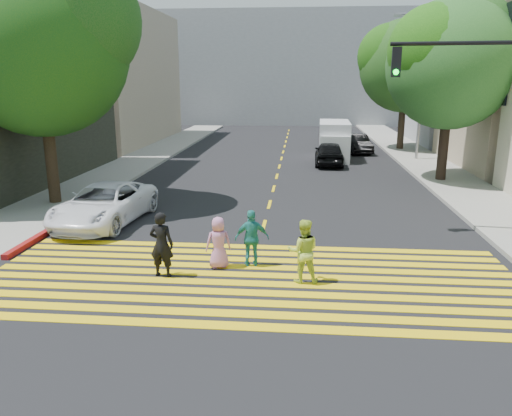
# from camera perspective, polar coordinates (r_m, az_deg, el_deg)

# --- Properties ---
(ground) EXTENTS (120.00, 120.00, 0.00)m
(ground) POSITION_cam_1_polar(r_m,az_deg,el_deg) (11.46, -1.37, -10.58)
(ground) COLOR black
(sidewalk_left) EXTENTS (3.00, 40.00, 0.15)m
(sidewalk_left) POSITION_cam_1_polar(r_m,az_deg,el_deg) (34.07, -11.52, 6.13)
(sidewalk_left) COLOR gray
(sidewalk_left) RESTS_ON ground
(sidewalk_right) EXTENTS (3.00, 60.00, 0.15)m
(sidewalk_right) POSITION_cam_1_polar(r_m,az_deg,el_deg) (26.77, 20.91, 3.25)
(sidewalk_right) COLOR gray
(sidewalk_right) RESTS_ON ground
(curb_red) EXTENTS (0.20, 8.00, 0.16)m
(curb_red) POSITION_cam_1_polar(r_m,az_deg,el_deg) (18.82, -20.54, -1.15)
(curb_red) COLOR maroon
(curb_red) RESTS_ON ground
(crosswalk) EXTENTS (13.40, 5.30, 0.01)m
(crosswalk) POSITION_cam_1_polar(r_m,az_deg,el_deg) (12.61, -0.71, -8.11)
(crosswalk) COLOR yellow
(crosswalk) RESTS_ON ground
(lane_line) EXTENTS (0.12, 34.40, 0.01)m
(lane_line) POSITION_cam_1_polar(r_m,az_deg,el_deg) (33.19, 3.03, 6.07)
(lane_line) COLOR yellow
(lane_line) RESTS_ON ground
(building_left_tan) EXTENTS (12.00, 16.00, 10.00)m
(building_left_tan) POSITION_cam_1_polar(r_m,az_deg,el_deg) (41.99, -19.63, 13.88)
(building_left_tan) COLOR tan
(building_left_tan) RESTS_ON ground
(building_right_grey) EXTENTS (10.00, 10.00, 10.00)m
(building_right_grey) POSITION_cam_1_polar(r_m,az_deg,el_deg) (42.61, 24.76, 13.40)
(building_right_grey) COLOR gray
(building_right_grey) RESTS_ON ground
(backdrop_block) EXTENTS (30.00, 8.00, 12.00)m
(backdrop_block) POSITION_cam_1_polar(r_m,az_deg,el_deg) (58.33, 4.11, 15.58)
(backdrop_block) COLOR gray
(backdrop_block) RESTS_ON ground
(tree_left) EXTENTS (7.65, 7.14, 9.37)m
(tree_left) POSITION_cam_1_polar(r_m,az_deg,el_deg) (20.83, -23.32, 17.40)
(tree_left) COLOR black
(tree_left) RESTS_ON ground
(tree_right_near) EXTENTS (7.44, 7.31, 8.60)m
(tree_right_near) POSITION_cam_1_polar(r_m,az_deg,el_deg) (25.54, 21.58, 15.69)
(tree_right_near) COLOR black
(tree_right_near) RESTS_ON ground
(tree_right_far) EXTENTS (7.36, 6.88, 8.99)m
(tree_right_far) POSITION_cam_1_polar(r_m,az_deg,el_deg) (36.52, 16.90, 15.80)
(tree_right_far) COLOR black
(tree_right_far) RESTS_ON ground
(pedestrian_man) EXTENTS (0.65, 0.47, 1.69)m
(pedestrian_man) POSITION_cam_1_polar(r_m,az_deg,el_deg) (12.75, -10.74, -4.11)
(pedestrian_man) COLOR black
(pedestrian_man) RESTS_ON ground
(pedestrian_woman) EXTENTS (0.81, 0.65, 1.60)m
(pedestrian_woman) POSITION_cam_1_polar(r_m,az_deg,el_deg) (12.23, 5.42, -4.93)
(pedestrian_woman) COLOR #BDD843
(pedestrian_woman) RESTS_ON ground
(pedestrian_child) EXTENTS (0.78, 0.63, 1.38)m
(pedestrian_child) POSITION_cam_1_polar(r_m,az_deg,el_deg) (13.18, -4.30, -3.97)
(pedestrian_child) COLOR #BE74A5
(pedestrian_child) RESTS_ON ground
(pedestrian_extra) EXTENTS (0.96, 0.53, 1.54)m
(pedestrian_extra) POSITION_cam_1_polar(r_m,az_deg,el_deg) (13.24, -0.47, -3.47)
(pedestrian_extra) COLOR teal
(pedestrian_extra) RESTS_ON ground
(white_sedan) EXTENTS (2.72, 5.10, 1.36)m
(white_sedan) POSITION_cam_1_polar(r_m,az_deg,el_deg) (17.97, -16.96, 0.42)
(white_sedan) COLOR white
(white_sedan) RESTS_ON ground
(dark_car_near) EXTENTS (1.72, 4.10, 1.39)m
(dark_car_near) POSITION_cam_1_polar(r_m,az_deg,el_deg) (29.49, 8.37, 6.22)
(dark_car_near) COLOR black
(dark_car_near) RESTS_ON ground
(silver_car) EXTENTS (2.24, 4.59, 1.29)m
(silver_car) POSITION_cam_1_polar(r_m,az_deg,el_deg) (40.48, 8.77, 8.35)
(silver_car) COLOR gray
(silver_car) RESTS_ON ground
(dark_car_parked) EXTENTS (1.95, 4.00, 1.26)m
(dark_car_parked) POSITION_cam_1_polar(r_m,az_deg,el_deg) (34.85, 11.43, 7.24)
(dark_car_parked) COLOR black
(dark_car_parked) RESTS_ON ground
(white_van) EXTENTS (2.01, 4.93, 2.30)m
(white_van) POSITION_cam_1_polar(r_m,az_deg,el_deg) (31.81, 8.91, 7.52)
(white_van) COLOR silver
(white_van) RESTS_ON ground
(traffic_signal) EXTENTS (4.29, 0.64, 6.30)m
(traffic_signal) POSITION_cam_1_polar(r_m,az_deg,el_deg) (16.73, 25.28, 10.49)
(traffic_signal) COLOR black
(traffic_signal) RESTS_ON ground
(street_lamp) EXTENTS (1.97, 0.40, 8.70)m
(street_lamp) POSITION_cam_1_polar(r_m,az_deg,el_deg) (31.85, 18.17, 14.04)
(street_lamp) COLOR gray
(street_lamp) RESTS_ON ground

